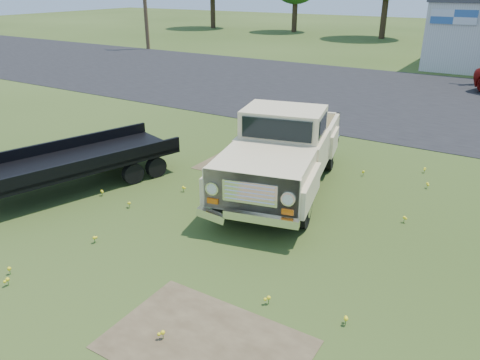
% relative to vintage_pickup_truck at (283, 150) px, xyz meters
% --- Properties ---
extents(ground, '(140.00, 140.00, 0.00)m').
position_rel_vintage_pickup_truck_xyz_m(ground, '(0.15, -2.77, -1.10)').
color(ground, '#2E4114').
rests_on(ground, ground).
extents(asphalt_lot, '(90.00, 14.00, 0.02)m').
position_rel_vintage_pickup_truck_xyz_m(asphalt_lot, '(0.15, 12.23, -1.10)').
color(asphalt_lot, black).
rests_on(asphalt_lot, ground).
extents(dirt_patch_a, '(3.00, 2.00, 0.01)m').
position_rel_vintage_pickup_truck_xyz_m(dirt_patch_a, '(1.65, -5.77, -1.10)').
color(dirt_patch_a, '#4B3C28').
rests_on(dirt_patch_a, ground).
extents(dirt_patch_b, '(2.20, 1.60, 0.01)m').
position_rel_vintage_pickup_truck_xyz_m(dirt_patch_b, '(-1.85, 0.73, -1.10)').
color(dirt_patch_b, '#4B3C28').
rests_on(dirt_patch_b, ground).
extents(vintage_pickup_truck, '(3.64, 6.41, 2.19)m').
position_rel_vintage_pickup_truck_xyz_m(vintage_pickup_truck, '(0.00, 0.00, 0.00)').
color(vintage_pickup_truck, beige).
rests_on(vintage_pickup_truck, ground).
extents(flatbed_trailer, '(3.72, 6.29, 1.63)m').
position_rel_vintage_pickup_truck_xyz_m(flatbed_trailer, '(-4.80, -2.72, -0.28)').
color(flatbed_trailer, black).
rests_on(flatbed_trailer, ground).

